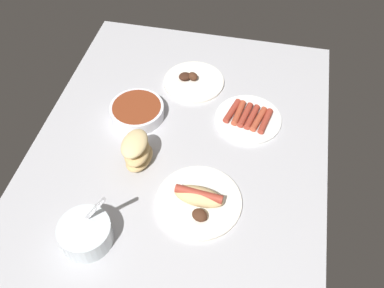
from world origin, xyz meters
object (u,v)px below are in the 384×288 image
object	(u,v)px
bowl_coleslaw	(85,233)
bowl_chili	(137,111)
plate_sausages	(248,118)
bread_stack	(137,151)
plate_hotdog_assembled	(199,200)
plate_grilled_meat	(193,81)

from	to	relation	value
bowl_coleslaw	bowl_chili	bearing A→B (deg)	0.11
plate_sausages	bread_stack	xyz separation A→B (cm)	(-24.07, 29.88, 4.35)
plate_hotdog_assembled	plate_sausages	bearing A→B (deg)	-15.32
plate_hotdog_assembled	plate_grilled_meat	xyz separation A→B (cm)	(48.23, 11.84, -1.04)
plate_grilled_meat	plate_sausages	bearing A→B (deg)	-123.18
plate_sausages	bowl_coleslaw	xyz separation A→B (cm)	(-51.23, 35.66, 2.47)
bread_stack	bowl_coleslaw	size ratio (longest dim) A/B	0.76
bowl_coleslaw	plate_hotdog_assembled	bearing A→B (deg)	-57.25
bread_stack	bowl_chili	xyz separation A→B (cm)	(18.49, 5.87, -3.04)
plate_sausages	plate_grilled_meat	xyz separation A→B (cm)	(13.89, 21.25, -0.30)
bowl_chili	plate_sausages	bearing A→B (deg)	-81.12
bread_stack	plate_grilled_meat	world-z (taller)	bread_stack
plate_hotdog_assembled	plate_grilled_meat	size ratio (longest dim) A/B	1.14
plate_hotdog_assembled	bowl_coleslaw	xyz separation A→B (cm)	(-16.89, 26.26, 1.73)
plate_hotdog_assembled	bread_stack	size ratio (longest dim) A/B	1.95
plate_sausages	bowl_chili	world-z (taller)	bowl_chili
plate_hotdog_assembled	bread_stack	xyz separation A→B (cm)	(10.27, 20.47, 3.61)
plate_sausages	bread_stack	size ratio (longest dim) A/B	1.74
bowl_chili	bowl_coleslaw	xyz separation A→B (cm)	(-45.64, -0.08, 1.15)
bread_stack	plate_grilled_meat	bearing A→B (deg)	-12.81
plate_sausages	bread_stack	distance (cm)	38.61
plate_sausages	bowl_chili	xyz separation A→B (cm)	(-5.58, 35.75, 1.32)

